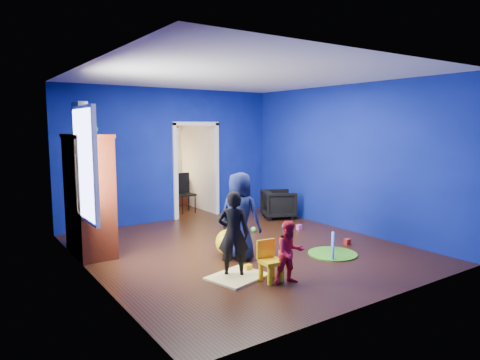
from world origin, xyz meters
TOP-DOWN VIEW (x-y plane):
  - floor at (0.00, 0.00)m, footprint 5.00×5.50m
  - ceiling at (0.00, 0.00)m, footprint 5.00×5.50m
  - wall_back at (0.00, 2.75)m, footprint 5.00×0.02m
  - wall_front at (0.00, -2.75)m, footprint 5.00×0.02m
  - wall_left at (-2.50, 0.00)m, footprint 0.02×5.50m
  - wall_right at (2.50, 0.00)m, footprint 0.02×5.50m
  - alcove at (0.60, 3.62)m, footprint 1.00×1.75m
  - armchair at (2.08, 1.57)m, footprint 0.91×0.90m
  - child_black at (-0.86, -1.03)m, footprint 0.52×0.50m
  - child_navy at (-0.35, -0.43)m, footprint 0.72×0.80m
  - toddler_red at (-0.40, -1.69)m, footprint 0.48×0.41m
  - vase at (-2.22, 0.86)m, footprint 0.20×0.20m
  - potted_plant at (-2.22, 1.38)m, footprint 0.26×0.26m
  - tv_armoire at (-2.22, 1.16)m, footprint 0.58×1.14m
  - crt_tv at (-2.18, 1.16)m, footprint 0.46×0.70m
  - yellow_blanket at (-0.86, -1.13)m, footprint 0.88×0.77m
  - hopper_ball at (-0.40, -0.18)m, footprint 0.43×0.43m
  - kid_chair at (-0.55, -1.49)m, footprint 0.31×0.31m
  - play_mat at (1.03, -1.10)m, footprint 0.80×0.80m
  - toy_arch at (1.03, -1.10)m, footprint 0.55×0.54m
  - window_left at (-2.48, 0.35)m, footprint 0.03×0.95m
  - curtain at (-2.37, 0.90)m, footprint 0.14×0.42m
  - doorway at (0.60, 2.75)m, footprint 1.16×0.10m
  - study_desk at (0.60, 4.26)m, footprint 0.88×0.44m
  - desk_monitor at (0.60, 4.38)m, footprint 0.40×0.05m
  - desk_lamp at (0.32, 4.32)m, footprint 0.14×0.14m
  - folding_chair at (0.60, 3.30)m, footprint 0.40×0.40m
  - book_shelf at (0.60, 4.37)m, footprint 0.88×0.24m
  - toy_0 at (1.68, -0.84)m, footprint 0.10×0.08m
  - toy_1 at (1.53, 0.69)m, footprint 0.11×0.11m
  - toy_2 at (-0.59, -1.00)m, footprint 0.10×0.08m
  - toy_3 at (0.83, 0.82)m, footprint 0.11×0.11m
  - toy_4 at (1.72, 0.46)m, footprint 0.10×0.08m

SIDE VIEW (x-z plane):
  - floor at x=0.00m, z-range -0.01..0.01m
  - play_mat at x=1.03m, z-range 0.00..0.02m
  - yellow_blanket at x=-0.86m, z-range 0.00..0.03m
  - toy_arch at x=1.03m, z-range -0.34..0.38m
  - toy_0 at x=1.68m, z-range 0.00..0.10m
  - toy_2 at x=-0.59m, z-range 0.00..0.10m
  - toy_4 at x=1.72m, z-range 0.00..0.10m
  - toy_1 at x=1.53m, z-range 0.00..0.11m
  - toy_3 at x=0.83m, z-range 0.00..0.11m
  - hopper_ball at x=-0.40m, z-range 0.00..0.43m
  - kid_chair at x=-0.55m, z-range 0.00..0.50m
  - armchair at x=2.08m, z-range 0.00..0.64m
  - study_desk at x=0.60m, z-range 0.00..0.75m
  - toddler_red at x=-0.40m, z-range 0.00..0.85m
  - folding_chair at x=0.60m, z-range 0.00..0.92m
  - child_black at x=-0.86m, z-range 0.00..1.20m
  - child_navy at x=-0.35m, z-range 0.00..1.38m
  - desk_lamp at x=0.32m, z-range 0.86..1.00m
  - desk_monitor at x=0.60m, z-range 0.79..1.11m
  - tv_armoire at x=-2.22m, z-range 0.00..1.96m
  - crt_tv at x=-2.18m, z-range 0.75..1.29m
  - doorway at x=0.60m, z-range 0.00..2.10m
  - alcove at x=0.60m, z-range 0.00..2.50m
  - curtain at x=-2.37m, z-range 0.05..2.45m
  - wall_back at x=0.00m, z-range 0.00..2.90m
  - wall_front at x=0.00m, z-range 0.00..2.90m
  - wall_left at x=-2.50m, z-range 0.00..2.90m
  - wall_right at x=2.50m, z-range 0.00..2.90m
  - window_left at x=-2.48m, z-range 0.77..2.33m
  - book_shelf at x=0.60m, z-range 2.00..2.04m
  - vase at x=-2.22m, z-range 1.96..2.16m
  - potted_plant at x=-2.22m, z-range 1.96..2.39m
  - ceiling at x=0.00m, z-range 2.90..2.90m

